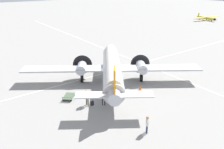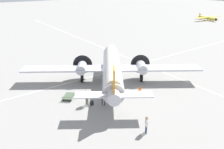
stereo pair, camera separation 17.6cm
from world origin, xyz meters
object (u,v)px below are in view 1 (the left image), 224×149
(passenger_boarding, at_px, (87,96))
(baggage_cart, at_px, (69,96))
(suitcase_near_door, at_px, (92,103))
(light_aircraft_distant, at_px, (207,18))
(airliner_main, at_px, (112,67))
(ramp_agent, at_px, (104,96))
(crew_foreground, at_px, (147,123))
(traffic_cone, at_px, (140,88))

(passenger_boarding, height_order, baggage_cart, passenger_boarding)
(suitcase_near_door, xyz_separation_m, baggage_cart, (-1.39, 2.94, 0.01))
(baggage_cart, distance_m, light_aircraft_distant, 69.45)
(suitcase_near_door, relative_size, light_aircraft_distant, 0.05)
(airliner_main, bearing_deg, suitcase_near_door, 156.94)
(ramp_agent, bearing_deg, crew_foreground, 146.10)
(suitcase_near_door, xyz_separation_m, light_aircraft_distant, (63.96, 26.46, 0.59))
(baggage_cart, bearing_deg, airliner_main, -45.65)
(suitcase_near_door, bearing_deg, passenger_boarding, 142.42)
(passenger_boarding, xyz_separation_m, light_aircraft_distant, (64.38, 26.14, -0.29))
(crew_foreground, bearing_deg, baggage_cart, 51.80)
(ramp_agent, height_order, baggage_cart, ramp_agent)
(airliner_main, distance_m, passenger_boarding, 6.32)
(crew_foreground, distance_m, suitcase_near_door, 7.19)
(passenger_boarding, relative_size, light_aircraft_distant, 0.17)
(passenger_boarding, bearing_deg, crew_foreground, -175.24)
(crew_foreground, xyz_separation_m, light_aircraft_distant, (62.47, 33.45, -0.21))
(suitcase_near_door, bearing_deg, baggage_cart, 115.22)
(baggage_cart, relative_size, light_aircraft_distant, 0.18)
(suitcase_near_door, relative_size, baggage_cart, 0.28)
(ramp_agent, xyz_separation_m, traffic_cone, (5.79, 0.35, -0.82))
(airliner_main, bearing_deg, crew_foreground, -164.92)
(passenger_boarding, xyz_separation_m, ramp_agent, (1.45, -1.05, -0.05))
(light_aircraft_distant, distance_m, traffic_cone, 63.13)
(crew_foreground, relative_size, suitcase_near_door, 3.08)
(baggage_cart, bearing_deg, passenger_boarding, -117.99)
(baggage_cart, distance_m, traffic_cone, 8.86)
(ramp_agent, bearing_deg, suitcase_near_door, 16.87)
(airliner_main, height_order, light_aircraft_distant, airliner_main)
(ramp_agent, height_order, suitcase_near_door, ramp_agent)
(airliner_main, xyz_separation_m, light_aircraft_distant, (58.91, 23.21, -1.52))
(crew_foreground, distance_m, baggage_cart, 10.37)
(airliner_main, relative_size, traffic_cone, 35.04)
(traffic_cone, bearing_deg, airliner_main, 116.07)
(ramp_agent, distance_m, traffic_cone, 5.86)
(airliner_main, relative_size, passenger_boarding, 11.14)
(crew_foreground, distance_m, light_aircraft_distant, 70.86)
(suitcase_near_door, height_order, traffic_cone, traffic_cone)
(ramp_agent, xyz_separation_m, light_aircraft_distant, (62.93, 27.18, -0.24))
(crew_foreground, xyz_separation_m, passenger_boarding, (-1.91, 7.31, 0.08))
(passenger_boarding, bearing_deg, light_aircraft_distant, -77.80)
(crew_foreground, height_order, ramp_agent, ramp_agent)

